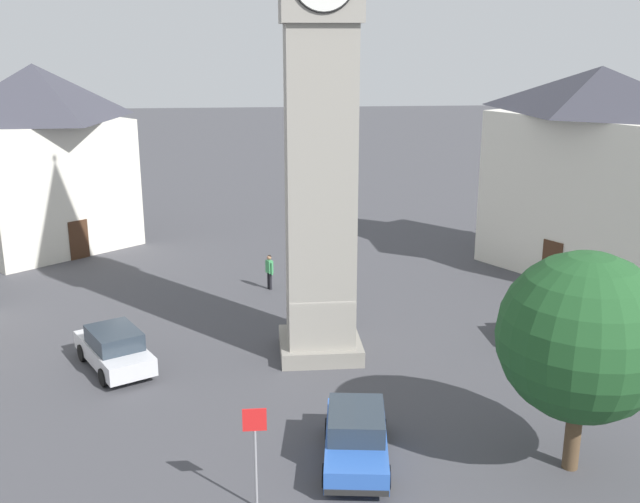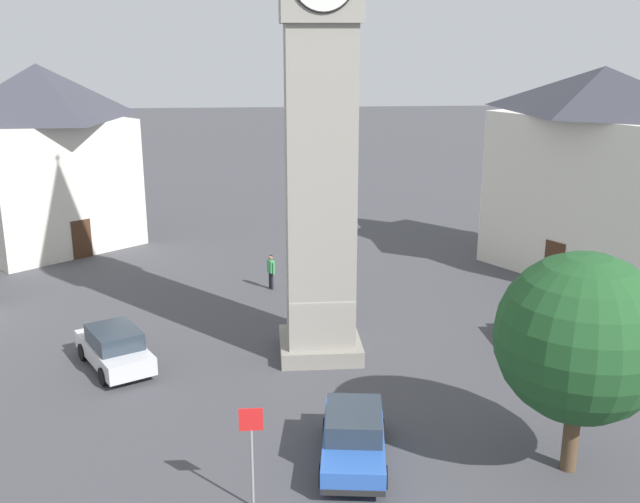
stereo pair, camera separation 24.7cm
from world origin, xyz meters
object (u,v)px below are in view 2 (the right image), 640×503
car_red_corner (549,331)px  clock_tower (320,11)px  building_corner_back (595,172)px  pedestrian (271,269)px  tree (581,338)px  car_blue_kerb (354,437)px  road_sign (252,441)px  building_terrace_right (45,156)px  car_silver_kerb (114,348)px

car_red_corner → clock_tower: bearing=177.8°
clock_tower → building_corner_back: 18.04m
clock_tower → pedestrian: 13.78m
tree → car_blue_kerb: bearing=171.7°
pedestrian → road_sign: bearing=-92.5°
car_blue_kerb → road_sign: size_ratio=1.54×
car_blue_kerb → tree: tree is taller
clock_tower → pedestrian: clock_tower is taller
tree → building_terrace_right: size_ratio=0.56×
car_blue_kerb → building_corner_back: size_ratio=0.37×
building_corner_back → car_red_corner: bearing=-120.9°
building_terrace_right → building_corner_back: 29.11m
car_red_corner → road_sign: size_ratio=1.49×
building_corner_back → tree: bearing=-114.8°
clock_tower → road_sign: (-2.48, -9.46, -10.49)m
car_silver_kerb → building_terrace_right: bearing=111.2°
pedestrian → tree: tree is taller
building_terrace_right → clock_tower: bearing=-49.0°
car_silver_kerb → car_red_corner: (16.28, 0.31, 0.00)m
tree → building_terrace_right: bearing=129.6°
car_red_corner → building_corner_back: size_ratio=0.36×
building_terrace_right → building_corner_back: (28.13, -7.49, 0.02)m
car_blue_kerb → pedestrian: pedestrian is taller
building_terrace_right → road_sign: size_ratio=3.98×
tree → road_sign: bearing=-173.1°
car_blue_kerb → road_sign: 3.60m
road_sign → tree: bearing=6.9°
car_blue_kerb → building_corner_back: 21.70m
building_corner_back → car_silver_kerb: bearing=-156.8°
road_sign → building_terrace_right: bearing=114.3°
pedestrian → car_blue_kerb: bearing=-82.2°
car_silver_kerb → building_corner_back: size_ratio=0.38×
car_red_corner → pedestrian: pedestrian is taller
car_silver_kerb → car_red_corner: size_ratio=1.07×
building_terrace_right → building_corner_back: size_ratio=0.96×
car_red_corner → road_sign: (-11.24, -9.12, 1.14)m
car_silver_kerb → tree: tree is taller
building_terrace_right → road_sign: 28.25m
pedestrian → building_terrace_right: (-12.29, 8.53, 4.17)m
car_red_corner → pedestrian: 13.14m
clock_tower → road_sign: clock_tower is taller
tree → car_red_corner: bearing=72.8°
car_silver_kerb → pedestrian: pedestrian is taller
car_red_corner → building_corner_back: building_corner_back is taller
clock_tower → building_corner_back: bearing=31.4°
car_silver_kerb → road_sign: road_sign is taller
building_corner_back → clock_tower: bearing=-148.6°
pedestrian → building_corner_back: building_corner_back is taller
clock_tower → building_terrace_right: bearing=131.0°
tree → building_corner_back: size_ratio=0.54×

